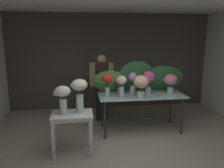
# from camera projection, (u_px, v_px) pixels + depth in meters

# --- Properties ---
(ground_plane) EXTENTS (7.52, 7.52, 0.00)m
(ground_plane) POSITION_uv_depth(u_px,v_px,m) (120.00, 129.00, 5.07)
(ground_plane) COLOR #9E9384
(wall_back) EXTENTS (5.73, 0.12, 2.63)m
(wall_back) POSITION_uv_depth(u_px,v_px,m) (110.00, 61.00, 6.44)
(wall_back) COLOR #4C4742
(wall_back) RESTS_ON ground
(ceiling_slab) EXTENTS (5.85, 3.54, 0.12)m
(ceiling_slab) POSITION_uv_depth(u_px,v_px,m) (121.00, 2.00, 4.49)
(ceiling_slab) COLOR silver
(ceiling_slab) RESTS_ON wall_back
(display_table_glass) EXTENTS (1.82, 0.84, 0.82)m
(display_table_glass) POSITION_uv_depth(u_px,v_px,m) (141.00, 100.00, 4.89)
(display_table_glass) COLOR #A9D1C4
(display_table_glass) RESTS_ON ground
(side_table_white) EXTENTS (0.71, 0.49, 0.73)m
(side_table_white) POSITION_uv_depth(u_px,v_px,m) (72.00, 120.00, 3.94)
(side_table_white) COLOR white
(side_table_white) RESTS_ON ground
(florist) EXTENTS (0.56, 0.24, 1.62)m
(florist) POSITION_uv_depth(u_px,v_px,m) (102.00, 81.00, 5.40)
(florist) COLOR #232328
(florist) RESTS_ON ground
(foliage_backdrop) EXTENTS (2.07, 0.23, 0.68)m
(foliage_backdrop) POSITION_uv_depth(u_px,v_px,m) (140.00, 78.00, 5.10)
(foliage_backdrop) COLOR #477F3D
(foliage_backdrop) RESTS_ON display_table_glass
(vase_rosy_tulips) EXTENTS (0.30, 0.28, 0.42)m
(vase_rosy_tulips) POSITION_uv_depth(u_px,v_px,m) (170.00, 81.00, 4.87)
(vase_rosy_tulips) COLOR silver
(vase_rosy_tulips) RESTS_ON display_table_glass
(vase_scarlet_anemones) EXTENTS (0.23, 0.23, 0.48)m
(vase_scarlet_anemones) POSITION_uv_depth(u_px,v_px,m) (107.00, 81.00, 4.61)
(vase_scarlet_anemones) COLOR silver
(vase_scarlet_anemones) RESTS_ON display_table_glass
(vase_lilac_lilies) EXTENTS (0.21, 0.18, 0.47)m
(vase_lilac_lilies) POSITION_uv_depth(u_px,v_px,m) (133.00, 81.00, 4.81)
(vase_lilac_lilies) COLOR silver
(vase_lilac_lilies) RESTS_ON display_table_glass
(vase_fuchsia_peonies) EXTENTS (0.26, 0.25, 0.50)m
(vase_fuchsia_peonies) POSITION_uv_depth(u_px,v_px,m) (148.00, 79.00, 4.80)
(vase_fuchsia_peonies) COLOR silver
(vase_fuchsia_peonies) RESTS_ON display_table_glass
(vase_peach_roses) EXTENTS (0.30, 0.30, 0.46)m
(vase_peach_roses) POSITION_uv_depth(u_px,v_px,m) (141.00, 84.00, 4.50)
(vase_peach_roses) COLOR silver
(vase_peach_roses) RESTS_ON display_table_glass
(vase_ivory_hydrangea) EXTENTS (0.21, 0.20, 0.44)m
(vase_ivory_hydrangea) POSITION_uv_depth(u_px,v_px,m) (122.00, 84.00, 4.56)
(vase_ivory_hydrangea) COLOR silver
(vase_ivory_hydrangea) RESTS_ON display_table_glass
(vase_magenta_snapdragons) EXTENTS (0.24, 0.20, 0.37)m
(vase_magenta_snapdragons) POSITION_uv_depth(u_px,v_px,m) (120.00, 83.00, 4.87)
(vase_magenta_snapdragons) COLOR silver
(vase_magenta_snapdragons) RESTS_ON display_table_glass
(vase_white_roses_tall) EXTENTS (0.30, 0.27, 0.49)m
(vase_white_roses_tall) POSITION_uv_depth(u_px,v_px,m) (62.00, 96.00, 3.84)
(vase_white_roses_tall) COLOR silver
(vase_white_roses_tall) RESTS_ON side_table_white
(vase_cream_lisianthus_tall) EXTENTS (0.30, 0.28, 0.59)m
(vase_cream_lisianthus_tall) POSITION_uv_depth(u_px,v_px,m) (79.00, 91.00, 3.91)
(vase_cream_lisianthus_tall) COLOR silver
(vase_cream_lisianthus_tall) RESTS_ON side_table_white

